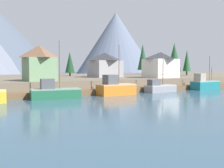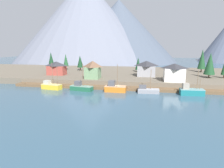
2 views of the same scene
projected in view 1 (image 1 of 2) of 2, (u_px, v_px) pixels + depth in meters
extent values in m
cube|color=#335166|center=(71.00, 90.00, 71.15)|extent=(400.00, 400.00, 1.00)
cube|color=brown|center=(106.00, 91.00, 55.76)|extent=(80.00, 4.00, 1.00)
cylinder|color=brown|center=(2.00, 95.00, 43.81)|extent=(0.36, 0.36, 1.60)
cylinder|color=brown|center=(51.00, 93.00, 47.97)|extent=(0.36, 0.36, 1.60)
cylinder|color=brown|center=(93.00, 91.00, 52.12)|extent=(0.36, 0.36, 1.60)
cylinder|color=brown|center=(128.00, 89.00, 56.28)|extent=(0.36, 0.36, 1.60)
cylinder|color=brown|center=(158.00, 88.00, 60.44)|extent=(0.36, 0.36, 1.60)
cylinder|color=brown|center=(184.00, 86.00, 64.60)|extent=(0.36, 0.36, 1.60)
cylinder|color=brown|center=(207.00, 85.00, 68.76)|extent=(0.36, 0.36, 1.60)
cube|color=#665B4C|center=(55.00, 81.00, 81.27)|extent=(400.00, 56.00, 2.50)
cone|color=slate|center=(116.00, 43.00, 230.92)|extent=(65.67, 65.67, 50.40)
cube|color=#1E5B3D|center=(56.00, 94.00, 45.96)|extent=(8.37, 3.93, 1.52)
cube|color=gray|center=(56.00, 89.00, 45.91)|extent=(8.37, 3.93, 0.20)
cube|color=#4C4C51|center=(47.00, 84.00, 45.35)|extent=(2.38, 2.06, 1.65)
cylinder|color=brown|center=(60.00, 65.00, 45.93)|extent=(0.17, 0.17, 7.91)
cube|color=#CC6B1E|center=(116.00, 90.00, 52.59)|extent=(7.20, 3.13, 1.85)
cube|color=tan|center=(116.00, 85.00, 52.53)|extent=(7.20, 3.13, 0.20)
cube|color=#4C4C51|center=(110.00, 80.00, 51.78)|extent=(2.18, 2.23, 1.80)
cylinder|color=brown|center=(119.00, 64.00, 52.62)|extent=(0.16, 0.16, 7.42)
cube|color=gray|center=(161.00, 89.00, 58.49)|extent=(7.11, 2.95, 1.28)
cube|color=#9F9FA2|center=(161.00, 86.00, 58.45)|extent=(7.11, 2.95, 0.20)
cube|color=#4C4C51|center=(154.00, 82.00, 57.31)|extent=(2.43, 1.72, 1.24)
cylinder|color=brown|center=(163.00, 70.00, 58.61)|extent=(0.19, 0.19, 6.52)
cylinder|color=brown|center=(160.00, 75.00, 58.26)|extent=(1.84, 0.23, 0.27)
cube|color=#196B70|center=(205.00, 86.00, 65.45)|extent=(7.42, 3.23, 1.80)
cube|color=#679496|center=(205.00, 81.00, 65.39)|extent=(7.42, 3.23, 0.20)
cube|color=gray|center=(200.00, 77.00, 64.22)|extent=(1.96, 2.08, 1.82)
cylinder|color=brown|center=(210.00, 68.00, 66.01)|extent=(0.16, 0.16, 5.92)
cylinder|color=brown|center=(212.00, 74.00, 66.54)|extent=(0.14, 0.14, 3.25)
cube|color=#6B8E66|center=(39.00, 69.00, 55.98)|extent=(5.63, 5.75, 4.68)
pyramid|color=brown|center=(39.00, 51.00, 55.76)|extent=(5.91, 6.03, 2.49)
cube|color=gray|center=(105.00, 69.00, 76.09)|extent=(7.55, 6.96, 4.53)
pyramid|color=#2D2D33|center=(105.00, 57.00, 75.88)|extent=(7.92, 7.31, 2.20)
cube|color=silver|center=(160.00, 68.00, 72.18)|extent=(7.30, 6.56, 4.84)
pyramid|color=#2D2D33|center=(161.00, 56.00, 71.98)|extent=(7.66, 6.89, 1.80)
cylinder|color=#4C3823|center=(70.00, 74.00, 86.04)|extent=(0.50, 0.50, 1.02)
cone|color=#14381E|center=(70.00, 62.00, 85.81)|extent=(2.91, 2.91, 6.44)
cylinder|color=#4C3823|center=(174.00, 73.00, 89.76)|extent=(0.50, 0.50, 1.42)
cone|color=#194223|center=(174.00, 57.00, 89.44)|extent=(4.42, 4.42, 9.07)
cylinder|color=#4C3823|center=(143.00, 72.00, 106.57)|extent=(0.50, 0.50, 1.67)
cone|color=#194223|center=(143.00, 57.00, 106.21)|extent=(3.95, 3.95, 9.89)
cylinder|color=#4C3823|center=(187.00, 73.00, 92.97)|extent=(0.50, 0.50, 1.40)
cone|color=#1E4C28|center=(187.00, 60.00, 92.71)|extent=(2.64, 2.64, 7.14)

